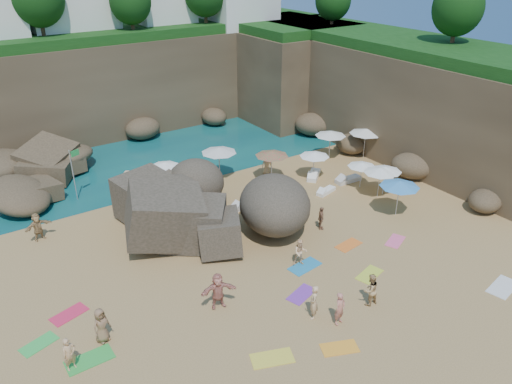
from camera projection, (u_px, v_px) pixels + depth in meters
ground at (256, 254)px, 27.39m from camera, size 120.00×120.00×0.00m
seawater at (88, 115)px, 49.64m from camera, size 120.00×120.00×0.00m
cliff_back at (120, 83)px, 45.15m from camera, size 44.00×8.00×8.00m
cliff_right at (393, 96)px, 41.06m from camera, size 8.00×30.00×8.00m
cliff_corner at (286, 72)px, 48.96m from camera, size 10.00×12.00×8.00m
clifftop_trees at (168, 1)px, 39.24m from camera, size 35.60×23.82×4.40m
rock_outcrop at (202, 226)px, 30.05m from camera, size 10.23×9.11×3.37m
flag_pole at (74, 168)px, 32.28m from camera, size 0.67×0.29×3.53m
parasol_0 at (165, 164)px, 34.01m from camera, size 2.05×2.05×1.94m
parasol_1 at (219, 150)px, 35.26m from camera, size 2.53×2.53×2.39m
parasol_2 at (331, 133)px, 38.66m from camera, size 2.40×2.40×2.27m
parasol_3 at (366, 131)px, 38.80m from camera, size 2.53×2.53×2.39m
parasol_4 at (362, 164)px, 34.16m from camera, size 1.97×1.97×1.87m
parasol_5 at (269, 206)px, 28.55m from camera, size 2.10×2.10×1.98m
parasol_6 at (272, 153)px, 35.07m from camera, size 2.37×2.37×2.24m
parasol_7 at (386, 169)px, 33.06m from camera, size 2.17×2.17×2.05m
parasol_8 at (314, 154)px, 35.44m from camera, size 2.14×2.14×2.03m
parasol_10 at (400, 184)px, 30.43m from camera, size 2.46×2.46×2.32m
parasol_11 at (380, 170)px, 32.77m from camera, size 2.21×2.21×2.09m
lounger_0 at (183, 202)px, 32.63m from camera, size 1.65×0.79×0.25m
lounger_1 at (244, 205)px, 32.18m from camera, size 1.86×0.79×0.28m
lounger_2 at (314, 175)px, 36.34m from camera, size 1.97×1.79×0.31m
lounger_3 at (265, 183)px, 35.26m from camera, size 1.60×0.59×0.25m
lounger_4 at (326, 191)px, 34.04m from camera, size 1.70×0.93×0.25m
lounger_5 at (348, 180)px, 35.64m from camera, size 2.02×0.76×0.31m
towel_2 at (340, 348)px, 20.99m from camera, size 1.74×1.32×0.03m
towel_3 at (39, 344)px, 21.19m from camera, size 1.68×1.19×0.03m
towel_4 at (272, 358)px, 20.46m from camera, size 1.95×1.43×0.03m
towel_6 at (302, 294)px, 24.20m from camera, size 1.77×1.25×0.03m
towel_7 at (69, 314)px, 22.89m from camera, size 1.81×1.25×0.03m
towel_8 at (305, 266)px, 26.30m from camera, size 1.88×1.10×0.03m
towel_9 at (395, 241)px, 28.54m from camera, size 1.70×1.31×0.03m
towel_10 at (349, 245)px, 28.17m from camera, size 1.66×0.98×0.03m
towel_11 at (90, 360)px, 20.39m from camera, size 1.90×0.96×0.03m
towel_12 at (369, 274)px, 25.65m from camera, size 1.77×1.20×0.03m
towel_13 at (503, 287)px, 24.71m from camera, size 2.10×1.32×0.03m
person_stand_0 at (69, 354)px, 19.65m from camera, size 0.63×0.48×1.53m
person_stand_1 at (370, 290)px, 23.22m from camera, size 0.83×0.66×1.65m
person_stand_2 at (129, 184)px, 33.12m from camera, size 1.31×1.13×1.92m
person_stand_3 at (321, 218)px, 29.47m from camera, size 0.75×0.92×1.46m
person_stand_4 at (267, 165)px, 36.54m from camera, size 0.84×0.69×1.50m
person_stand_5 at (38, 227)px, 28.37m from camera, size 1.62×0.82×1.68m
person_stand_6 at (314, 302)px, 22.38m from camera, size 0.69×0.74×1.69m
person_lie_2 at (103, 337)px, 21.29m from camera, size 1.35×1.82×0.44m
person_lie_3 at (218, 303)px, 23.29m from camera, size 2.05×2.15×0.48m
person_lie_4 at (339, 320)px, 22.28m from camera, size 0.93×1.70×0.39m
person_lie_5 at (300, 260)px, 26.31m from camera, size 1.32×1.68×0.57m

